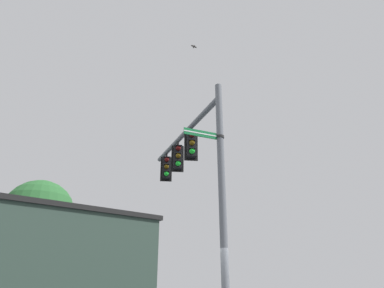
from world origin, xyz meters
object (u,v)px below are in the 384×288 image
Objects in this scene: traffic_light_nearest_pole at (192,144)px; street_name_sign at (209,135)px; traffic_light_mid_inner at (178,157)px; bird_flying at (194,47)px; traffic_light_mid_outer at (166,168)px.

street_name_sign is (-0.27, 2.38, -0.68)m from traffic_light_nearest_pole.
traffic_light_mid_inner is 3.95m from street_name_sign.
traffic_light_mid_inner is at bearing -76.67° from bird_flying.
traffic_light_nearest_pole is 0.97× the size of street_name_sign.
traffic_light_mid_outer is at bearing -73.76° from traffic_light_mid_inner.
traffic_light_nearest_pole is 1.00× the size of traffic_light_mid_outer.
bird_flying is (0.23, -1.88, 5.07)m from street_name_sign.
traffic_light_mid_outer is at bearing -75.42° from bird_flying.
street_name_sign is 5.42m from bird_flying.
traffic_light_mid_outer is at bearing -73.76° from traffic_light_nearest_pole.
traffic_light_mid_outer is 5.18× the size of bird_flying.
traffic_light_mid_outer is (0.42, -1.45, 0.00)m from traffic_light_mid_inner.
bird_flying is (-0.46, 1.95, 4.40)m from traffic_light_mid_inner.
traffic_light_mid_inner is 4.83m from bird_flying.
traffic_light_mid_outer is 5.62m from bird_flying.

